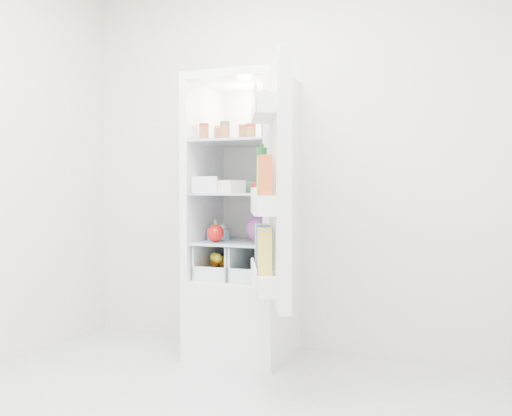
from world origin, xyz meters
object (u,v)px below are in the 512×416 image
at_px(fridge_door, 275,187).
at_px(red_cabbage, 260,228).
at_px(mushroom_bowl, 219,234).
at_px(refrigerator, 245,252).

bearing_deg(fridge_door, red_cabbage, 4.97).
bearing_deg(mushroom_bowl, refrigerator, 20.24).
bearing_deg(red_cabbage, refrigerator, 141.44).
relative_size(refrigerator, mushroom_bowl, 11.81).
height_order(refrigerator, mushroom_bowl, refrigerator).
height_order(refrigerator, red_cabbage, refrigerator).
distance_m(refrigerator, mushroom_bowl, 0.21).
bearing_deg(red_cabbage, mushroom_bowl, 169.50).
height_order(mushroom_bowl, fridge_door, fridge_door).
relative_size(refrigerator, red_cabbage, 10.33).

